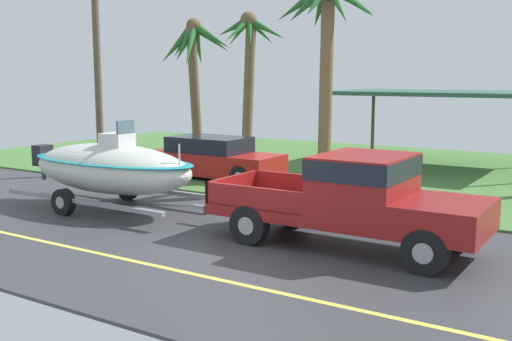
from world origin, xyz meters
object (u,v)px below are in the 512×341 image
object	(u,v)px
pickup_truck_towing	(362,197)
utility_pole	(97,50)
palm_tree_far_left	(249,53)
boat_on_trailer	(110,168)
parked_sedan_near	(214,159)
palm_tree_near_left	(326,26)
carport_awning	(439,95)
palm_tree_mid	(194,55)

from	to	relation	value
pickup_truck_towing	utility_pole	xyz separation A→B (m)	(-11.15, 3.83, 3.18)
palm_tree_far_left	utility_pole	distance (m)	7.35
boat_on_trailer	parked_sedan_near	xyz separation A→B (m)	(-0.57, 5.13, -0.39)
boat_on_trailer	palm_tree_near_left	distance (m)	7.24
carport_awning	utility_pole	xyz separation A→B (m)	(-9.26, -7.69, 1.54)
parked_sedan_near	carport_awning	distance (m)	8.62
parked_sedan_near	palm_tree_near_left	xyz separation A→B (m)	(3.92, 0.14, 4.07)
boat_on_trailer	pickup_truck_towing	bearing A→B (deg)	0.00
pickup_truck_towing	palm_tree_mid	bearing A→B (deg)	143.50
parked_sedan_near	palm_tree_far_left	world-z (taller)	palm_tree_far_left
utility_pole	palm_tree_mid	bearing A→B (deg)	66.91
pickup_truck_towing	palm_tree_far_left	distance (m)	15.15
parked_sedan_near	carport_awning	size ratio (longest dim) A/B	0.62
palm_tree_far_left	palm_tree_near_left	bearing A→B (deg)	-42.04
pickup_truck_towing	palm_tree_far_left	size ratio (longest dim) A/B	0.94
palm_tree_mid	parked_sedan_near	bearing A→B (deg)	-40.74
palm_tree_mid	palm_tree_far_left	distance (m)	3.87
pickup_truck_towing	parked_sedan_near	xyz separation A→B (m)	(-7.32, 5.13, -0.36)
pickup_truck_towing	boat_on_trailer	xyz separation A→B (m)	(-6.75, -0.00, 0.03)
pickup_truck_towing	palm_tree_far_left	bearing A→B (deg)	131.65
carport_awning	boat_on_trailer	bearing A→B (deg)	-112.86
carport_awning	palm_tree_mid	xyz separation A→B (m)	(-7.82, -4.33, 1.43)
pickup_truck_towing	palm_tree_mid	xyz separation A→B (m)	(-9.72, 7.19, 3.07)
carport_awning	pickup_truck_towing	bearing A→B (deg)	-80.64
pickup_truck_towing	boat_on_trailer	world-z (taller)	boat_on_trailer
pickup_truck_towing	palm_tree_near_left	xyz separation A→B (m)	(-3.41, 5.26, 3.71)
boat_on_trailer	palm_tree_mid	world-z (taller)	palm_tree_mid
palm_tree_near_left	palm_tree_mid	distance (m)	6.63
carport_awning	palm_tree_near_left	world-z (taller)	palm_tree_near_left
boat_on_trailer	carport_awning	xyz separation A→B (m)	(4.85, 11.52, 1.61)
palm_tree_near_left	palm_tree_mid	bearing A→B (deg)	163.00
palm_tree_far_left	parked_sedan_near	bearing A→B (deg)	-67.05
pickup_truck_towing	palm_tree_near_left	distance (m)	7.28
boat_on_trailer	palm_tree_far_left	world-z (taller)	palm_tree_far_left
parked_sedan_near	carport_awning	bearing A→B (deg)	49.69
palm_tree_mid	utility_pole	xyz separation A→B (m)	(-1.43, -3.37, 0.11)
boat_on_trailer	parked_sedan_near	world-z (taller)	boat_on_trailer
palm_tree_near_left	boat_on_trailer	bearing A→B (deg)	-122.48
parked_sedan_near	utility_pole	bearing A→B (deg)	-161.26
palm_tree_near_left	utility_pole	world-z (taller)	utility_pole
boat_on_trailer	utility_pole	size ratio (longest dim) A/B	0.77
palm_tree_near_left	utility_pole	distance (m)	7.90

